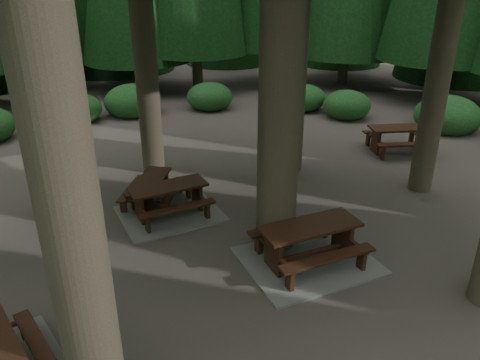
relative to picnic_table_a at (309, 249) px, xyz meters
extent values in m
plane|color=#4B423D|center=(-1.26, 0.63, -0.31)|extent=(80.00, 80.00, 0.00)
cube|color=gray|center=(0.00, 0.00, -0.29)|extent=(2.93, 2.57, 0.05)
cube|color=black|center=(0.00, 0.00, 0.53)|extent=(2.14, 1.14, 0.07)
cube|color=black|center=(-0.12, 0.66, 0.19)|extent=(2.04, 0.64, 0.06)
cube|color=black|center=(0.12, -0.66, 0.19)|extent=(2.04, 0.64, 0.06)
cube|color=black|center=(-0.80, -0.15, 0.09)|extent=(0.20, 0.63, 0.81)
cube|color=black|center=(-0.80, -0.15, 0.16)|extent=(0.38, 1.62, 0.07)
cube|color=black|center=(0.80, 0.15, 0.09)|extent=(0.20, 0.63, 0.81)
cube|color=black|center=(0.80, 0.15, 0.16)|extent=(0.38, 1.62, 0.07)
cube|color=black|center=(0.00, 0.00, -0.11)|extent=(1.68, 0.39, 0.09)
cube|color=black|center=(-2.94, 3.39, 0.35)|extent=(1.15, 1.72, 0.05)
cube|color=black|center=(-3.43, 3.58, 0.09)|extent=(0.78, 1.57, 0.04)
cube|color=black|center=(-2.44, 3.20, 0.09)|extent=(0.78, 1.57, 0.04)
cube|color=black|center=(-3.16, 2.79, 0.01)|extent=(0.48, 0.24, 0.64)
cube|color=black|center=(-3.16, 2.79, 0.06)|extent=(1.23, 0.52, 0.05)
cube|color=black|center=(-2.71, 3.99, 0.01)|extent=(0.48, 0.24, 0.64)
cube|color=black|center=(-2.71, 3.99, 0.06)|extent=(1.23, 0.52, 0.05)
cube|color=black|center=(-2.94, 3.39, -0.15)|extent=(0.54, 1.27, 0.07)
cube|color=gray|center=(-2.57, 2.68, -0.29)|extent=(2.74, 2.45, 0.05)
cube|color=black|center=(-2.57, 2.68, 0.45)|extent=(1.95, 1.14, 0.06)
cube|color=black|center=(-2.72, 3.27, 0.15)|extent=(1.84, 0.69, 0.05)
cube|color=black|center=(-2.42, 2.09, 0.15)|extent=(1.84, 0.69, 0.05)
cube|color=black|center=(-3.28, 2.50, 0.05)|extent=(0.22, 0.56, 0.73)
cube|color=black|center=(-3.28, 2.50, 0.11)|extent=(0.44, 1.45, 0.06)
cube|color=black|center=(-1.86, 2.86, 0.05)|extent=(0.22, 0.56, 0.73)
cube|color=black|center=(-1.86, 2.86, 0.11)|extent=(0.44, 1.45, 0.06)
cube|color=black|center=(-2.57, 2.68, -0.13)|extent=(1.50, 0.45, 0.08)
cube|color=black|center=(5.15, 5.33, 0.49)|extent=(2.00, 0.98, 0.06)
cube|color=black|center=(5.23, 5.97, 0.17)|extent=(1.94, 0.50, 0.05)
cube|color=black|center=(5.07, 4.70, 0.17)|extent=(1.94, 0.50, 0.05)
cube|color=black|center=(4.39, 5.43, 0.07)|extent=(0.16, 0.59, 0.77)
cube|color=black|center=(4.39, 5.43, 0.14)|extent=(0.27, 1.55, 0.06)
cube|color=black|center=(5.91, 5.24, 0.07)|extent=(0.16, 0.59, 0.77)
cube|color=black|center=(5.91, 5.24, 0.14)|extent=(0.27, 1.55, 0.06)
cube|color=black|center=(5.15, 5.33, -0.12)|extent=(1.60, 0.28, 0.09)
cube|color=black|center=(-4.94, -1.65, 0.12)|extent=(0.94, 1.65, 0.05)
ellipsoid|color=#1B4E24|center=(8.19, 7.08, 0.09)|extent=(2.42, 2.42, 1.49)
ellipsoid|color=#1B4E24|center=(5.18, 9.32, 0.09)|extent=(1.90, 1.90, 1.17)
ellipsoid|color=#1B4E24|center=(3.89, 10.79, 0.09)|extent=(1.84, 1.84, 1.13)
ellipsoid|color=#1B4E24|center=(0.04, 11.88, 0.09)|extent=(1.95, 1.95, 1.20)
ellipsoid|color=#1B4E24|center=(-3.19, 11.84, 0.09)|extent=(2.31, 2.31, 1.42)
ellipsoid|color=#1B4E24|center=(-5.35, 11.19, 0.09)|extent=(1.93, 1.93, 1.19)
camera|label=1|loc=(-3.22, -7.53, 5.22)|focal=35.00mm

